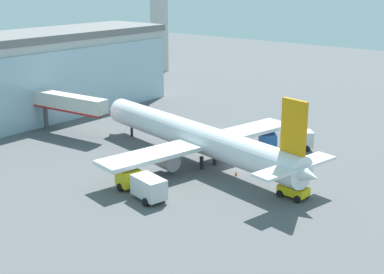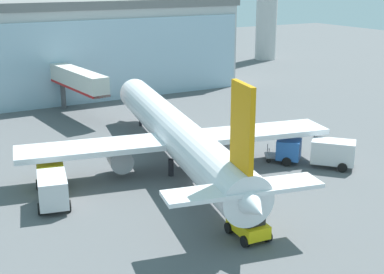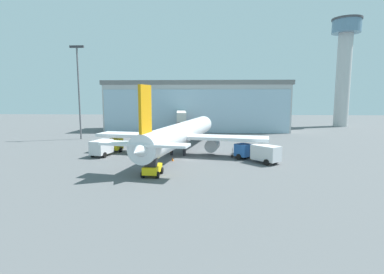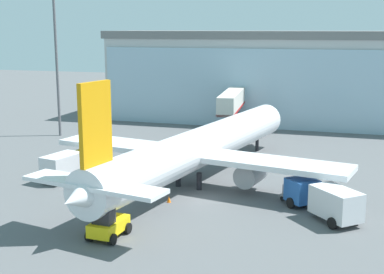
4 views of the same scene
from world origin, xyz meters
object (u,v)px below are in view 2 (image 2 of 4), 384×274
at_px(catering_truck, 52,184).
at_px(pushback_tug, 249,225).
at_px(airplane, 176,133).
at_px(baggage_cart, 279,156).
at_px(fuel_truck, 319,151).
at_px(safety_cone_wingtip, 280,146).
at_px(safety_cone_nose, 204,189).
at_px(jet_bridge, 77,80).

height_order(catering_truck, pushback_tug, catering_truck).
height_order(airplane, baggage_cart, airplane).
height_order(catering_truck, baggage_cart, catering_truck).
xyz_separation_m(catering_truck, baggage_cart, (22.33, -1.21, -0.97)).
relative_size(catering_truck, baggage_cart, 2.36).
xyz_separation_m(fuel_truck, safety_cone_wingtip, (0.09, 5.87, -1.19)).
distance_m(safety_cone_nose, safety_cone_wingtip, 14.32).
xyz_separation_m(pushback_tug, safety_cone_wingtip, (14.50, 14.76, -0.70)).
height_order(airplane, safety_cone_nose, airplane).
bearing_deg(safety_cone_wingtip, catering_truck, -176.22).
distance_m(pushback_tug, safety_cone_nose, 8.87).
bearing_deg(baggage_cart, fuel_truck, -22.00).
relative_size(baggage_cart, safety_cone_wingtip, 5.86).
bearing_deg(pushback_tug, jet_bridge, 3.63).
distance_m(fuel_truck, baggage_cart, 3.92).
distance_m(fuel_truck, safety_cone_wingtip, 5.99).
height_order(jet_bridge, catering_truck, jet_bridge).
height_order(fuel_truck, pushback_tug, fuel_truck).
bearing_deg(catering_truck, pushback_tug, -129.59).
bearing_deg(baggage_cart, airplane, -168.07).
bearing_deg(fuel_truck, airplane, 19.68).
bearing_deg(jet_bridge, safety_cone_wingtip, -154.60).
relative_size(airplane, safety_cone_nose, 70.40).
relative_size(jet_bridge, safety_cone_wingtip, 26.06).
relative_size(airplane, pushback_tug, 11.67).
distance_m(airplane, fuel_truck, 13.84).
distance_m(airplane, safety_cone_nose, 7.33).
xyz_separation_m(catering_truck, pushback_tug, (10.22, -13.13, -0.49)).
bearing_deg(safety_cone_nose, jet_bridge, 92.44).
height_order(fuel_truck, safety_cone_wingtip, fuel_truck).
distance_m(catering_truck, safety_cone_nose, 12.60).
height_order(fuel_truck, baggage_cart, fuel_truck).
height_order(catering_truck, safety_cone_nose, catering_truck).
xyz_separation_m(baggage_cart, safety_cone_nose, (-10.59, -3.21, -0.23)).
bearing_deg(airplane, safety_cone_wingtip, -81.28).
bearing_deg(baggage_cart, jet_bridge, 144.87).
bearing_deg(fuel_truck, jet_bridge, -16.98).
height_order(catering_truck, fuel_truck, same).
height_order(catering_truck, safety_cone_wingtip, catering_truck).
bearing_deg(jet_bridge, fuel_truck, -159.98).
bearing_deg(baggage_cart, pushback_tug, -104.53).
bearing_deg(baggage_cart, safety_cone_wingtip, 80.89).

